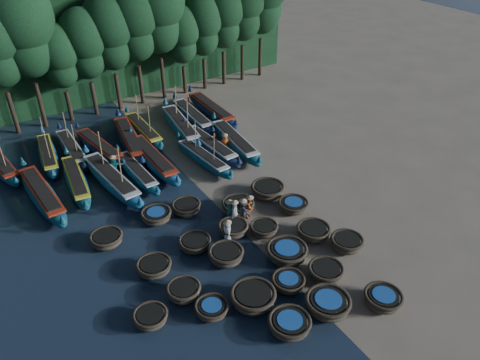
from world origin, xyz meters
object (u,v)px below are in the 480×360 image
coracle_18 (264,228)px  long_boat_11 (72,149)px  coracle_16 (195,243)px  long_boat_5 (153,159)px  coracle_24 (268,190)px  coracle_7 (288,282)px  coracle_15 (154,267)px  coracle_20 (106,239)px  coracle_12 (226,255)px  long_boat_6 (203,158)px  long_boat_1 (42,194)px  long_boat_2 (76,180)px  long_boat_14 (143,130)px  fisherman_3 (243,211)px  coracle_19 (293,205)px  long_boat_8 (235,141)px  long_boat_17 (212,110)px  long_boat_4 (137,172)px  fisherman_0 (228,231)px  fisherman_2 (250,206)px  long_boat_3 (112,179)px  coracle_17 (233,228)px  coracle_21 (156,215)px  coracle_14 (313,231)px  coracle_6 (253,297)px  fisherman_1 (229,210)px  coracle_3 (328,304)px  coracle_22 (186,207)px  fisherman_6 (225,142)px  coracle_9 (347,243)px  coracle_5 (212,308)px  long_boat_13 (130,140)px  coracle_2 (290,324)px  coracle_13 (287,252)px  fisherman_5 (114,166)px  coracle_10 (151,317)px  long_boat_9 (0,164)px  coracle_8 (326,272)px  coracle_4 (383,298)px  coracle_23 (238,206)px  long_boat_12 (100,147)px  long_boat_7 (210,145)px

coracle_18 → long_boat_11: size_ratio=0.23×
coracle_16 → long_boat_5: (1.72, 10.01, 0.22)m
coracle_24 → coracle_7: bearing=-118.0°
coracle_15 → coracle_20: bearing=111.4°
coracle_12 → long_boat_6: 11.03m
long_boat_1 → long_boat_2: size_ratio=1.13×
long_boat_14 → fisherman_3: size_ratio=4.07×
coracle_19 → long_boat_8: 9.29m
coracle_20 → long_boat_17: size_ratio=0.26×
long_boat_8 → long_boat_17: 6.36m
long_boat_4 → fisherman_0: 9.88m
long_boat_1 → fisherman_2: bearing=-43.3°
coracle_24 → long_boat_3: long_boat_3 is taller
coracle_16 → fisherman_0: fisherman_0 is taller
long_boat_3 → coracle_17: bearing=-69.8°
coracle_21 → coracle_14: bearing=-41.6°
coracle_6 → fisherman_1: 7.03m
coracle_3 → coracle_22: bearing=101.5°
coracle_16 → coracle_18: (4.24, -1.13, 0.01)m
fisherman_6 → coracle_21: bearing=44.1°
long_boat_4 → long_boat_11: size_ratio=0.94×
coracle_21 → long_boat_5: (2.60, 6.38, 0.16)m
coracle_17 → coracle_19: size_ratio=1.02×
long_boat_3 → fisherman_1: (4.96, -7.96, 0.30)m
coracle_9 → coracle_6: bearing=-175.7°
coracle_18 → long_boat_2: long_boat_2 is taller
coracle_9 → coracle_21: size_ratio=1.00×
coracle_15 → long_boat_2: size_ratio=0.28×
coracle_5 → long_boat_13: (3.01, 18.74, 0.24)m
long_boat_6 → fisherman_6: (2.38, 0.68, 0.34)m
coracle_5 → coracle_15: coracle_15 is taller
coracle_18 → coracle_24: bearing=51.3°
long_boat_13 → coracle_5: bearing=-90.5°
long_boat_4 → coracle_2: bearing=-88.9°
long_boat_14 → long_boat_3: bearing=-129.2°
coracle_2 → coracle_12: size_ratio=1.20×
coracle_13 → fisherman_5: fisherman_5 is taller
coracle_10 → fisherman_0: fisherman_0 is taller
fisherman_5 → coracle_14: bearing=148.4°
long_boat_9 → coracle_12: bearing=-70.4°
long_boat_8 → long_boat_9: size_ratio=1.09×
coracle_8 → coracle_13: 2.58m
coracle_18 → coracle_19: bearing=17.1°
coracle_4 → coracle_23: 11.05m
long_boat_1 → long_boat_12: size_ratio=1.11×
coracle_2 → long_boat_4: long_boat_4 is taller
long_boat_7 → coracle_20: bearing=-153.1°
fisherman_3 → fisherman_2: bearing=-88.7°
coracle_12 → long_boat_5: (0.75, 12.00, 0.13)m
coracle_23 → long_boat_8: 8.51m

